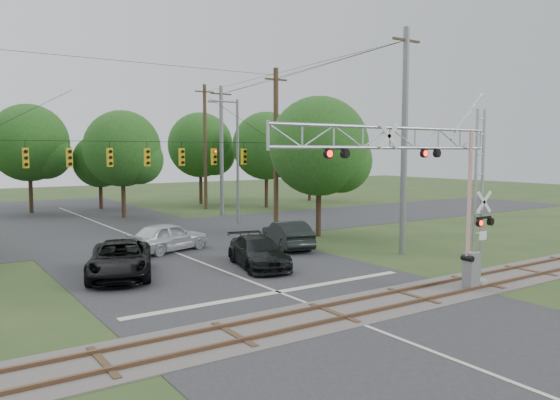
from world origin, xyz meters
TOP-DOWN VIEW (x-y plane):
  - ground at (0.00, 0.00)m, footprint 160.00×160.00m
  - road_main at (0.00, 10.00)m, footprint 14.00×90.00m
  - road_cross at (0.00, 24.00)m, footprint 90.00×12.00m
  - railroad_track at (0.00, 2.00)m, footprint 90.00×3.20m
  - crossing_gantry at (4.27, 1.64)m, footprint 10.94×0.95m
  - traffic_signal_span at (0.88, 20.00)m, footprint 19.34×0.36m
  - pickup_black at (-4.40, 11.80)m, footprint 4.57×6.42m
  - car_dark at (1.88, 10.08)m, footprint 3.25×5.48m
  - sedan_silver at (-0.17, 16.53)m, footprint 5.28×3.40m
  - suv_dark at (6.10, 13.67)m, footprint 2.91×5.17m
  - streetlight at (9.02, 25.01)m, footprint 2.58×0.27m
  - utility_poles at (2.15, 23.18)m, footprint 25.56×27.76m
  - treeline at (2.79, 33.33)m, footprint 54.87×32.49m

SIDE VIEW (x-z plane):
  - ground at x=0.00m, z-range 0.00..0.00m
  - road_main at x=0.00m, z-range 0.00..0.02m
  - road_cross at x=0.00m, z-range 0.00..0.02m
  - railroad_track at x=0.00m, z-range -0.05..0.11m
  - car_dark at x=1.88m, z-range 0.00..1.49m
  - suv_dark at x=6.10m, z-range 0.00..1.61m
  - pickup_black at x=-4.40m, z-range 0.00..1.63m
  - sedan_silver at x=-0.17m, z-range 0.00..1.67m
  - crossing_gantry at x=4.27m, z-range 0.87..8.28m
  - streetlight at x=9.02m, z-range 0.57..10.27m
  - traffic_signal_span at x=0.88m, z-range -0.09..11.41m
  - treeline at x=2.79m, z-range 0.87..10.84m
  - utility_poles at x=2.15m, z-range -0.38..12.49m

